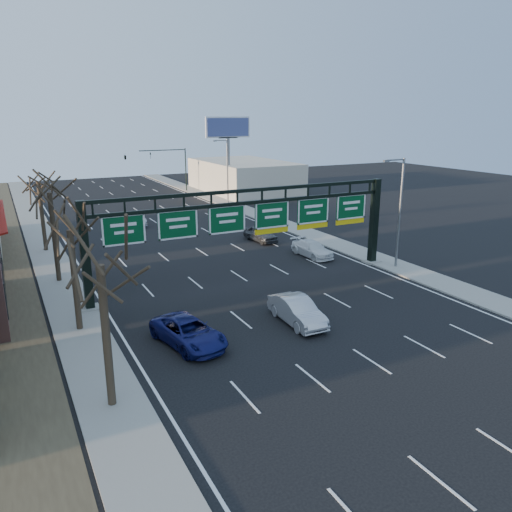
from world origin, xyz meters
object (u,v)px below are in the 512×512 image
car_blue_suv (189,332)px  car_white_wagon (312,249)px  car_silver_sedan (297,311)px  sign_gantry (252,223)px

car_blue_suv → car_white_wagon: 19.94m
car_silver_sedan → sign_gantry: bearing=84.8°
sign_gantry → car_white_wagon: size_ratio=5.20×
sign_gantry → car_silver_sedan: sign_gantry is taller
car_white_wagon → sign_gantry: bearing=-156.3°
car_silver_sedan → car_white_wagon: size_ratio=1.02×
sign_gantry → car_silver_sedan: bearing=-97.0°
car_silver_sedan → car_white_wagon: (9.11, 12.08, -0.11)m
car_blue_suv → car_silver_sedan: car_silver_sedan is taller
car_blue_suv → car_silver_sedan: (6.91, -0.20, 0.06)m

